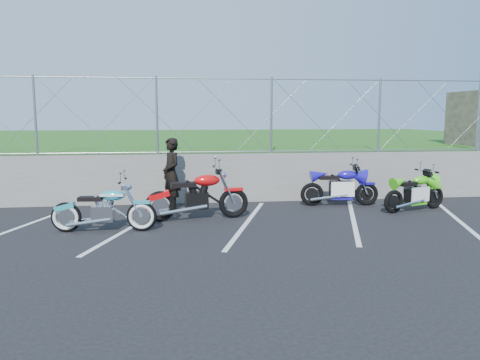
{
  "coord_description": "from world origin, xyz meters",
  "views": [
    {
      "loc": [
        -1.39,
        -8.82,
        2.32
      ],
      "look_at": [
        -0.12,
        1.3,
        0.89
      ],
      "focal_mm": 35.0,
      "sensor_mm": 36.0,
      "label": 1
    }
  ],
  "objects": [
    {
      "name": "retaining_wall",
      "position": [
        0.0,
        3.5,
        0.65
      ],
      "size": [
        30.0,
        0.22,
        1.3
      ],
      "primitive_type": "cube",
      "color": "slate",
      "rests_on": "ground"
    },
    {
      "name": "naked_orange",
      "position": [
        -1.02,
        1.43,
        0.49
      ],
      "size": [
        2.32,
        0.79,
        1.16
      ],
      "rotation": [
        0.0,
        0.0,
        0.11
      ],
      "color": "black",
      "rests_on": "ground"
    },
    {
      "name": "chain_link_fence",
      "position": [
        0.0,
        3.5,
        2.3
      ],
      "size": [
        28.0,
        0.03,
        2.0
      ],
      "color": "gray",
      "rests_on": "retaining_wall"
    },
    {
      "name": "sportbike_blue",
      "position": [
        2.65,
        2.6,
        0.45
      ],
      "size": [
        2.01,
        0.72,
        1.04
      ],
      "rotation": [
        0.0,
        0.0,
        -0.1
      ],
      "color": "black",
      "rests_on": "ground"
    },
    {
      "name": "ground",
      "position": [
        0.0,
        0.0,
        0.0
      ],
      "size": [
        90.0,
        90.0,
        0.0
      ],
      "primitive_type": "plane",
      "color": "black",
      "rests_on": "ground"
    },
    {
      "name": "person_standing",
      "position": [
        -1.65,
        2.69,
        0.88
      ],
      "size": [
        0.64,
        0.76,
        1.76
      ],
      "primitive_type": "imported",
      "rotation": [
        0.0,
        0.0,
        -1.16
      ],
      "color": "black",
      "rests_on": "ground"
    },
    {
      "name": "cruiser_turquoise",
      "position": [
        -2.92,
        0.58,
        0.42
      ],
      "size": [
        2.09,
        0.66,
        1.04
      ],
      "rotation": [
        0.0,
        0.0,
        -0.07
      ],
      "color": "black",
      "rests_on": "ground"
    },
    {
      "name": "sportbike_green",
      "position": [
        4.24,
        1.74,
        0.42
      ],
      "size": [
        1.82,
        0.77,
        0.97
      ],
      "rotation": [
        0.0,
        0.0,
        0.31
      ],
      "color": "black",
      "rests_on": "ground"
    },
    {
      "name": "sign_pole",
      "position": [
        7.2,
        3.9,
        2.8
      ],
      "size": [
        0.08,
        0.08,
        3.0
      ],
      "primitive_type": "cylinder",
      "color": "gray",
      "rests_on": "grass_field"
    },
    {
      "name": "grass_field",
      "position": [
        0.0,
        13.5,
        0.65
      ],
      "size": [
        30.0,
        20.0,
        1.3
      ],
      "primitive_type": "cube",
      "color": "#1E4F15",
      "rests_on": "ground"
    },
    {
      "name": "parking_lines",
      "position": [
        1.2,
        1.0,
        0.0
      ],
      "size": [
        18.29,
        4.31,
        0.01
      ],
      "color": "silver",
      "rests_on": "ground"
    }
  ]
}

